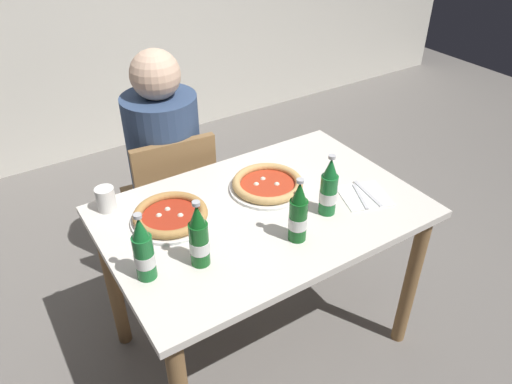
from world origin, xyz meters
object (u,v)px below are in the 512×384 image
(napkin_with_cutlery, at_px, (364,196))
(pizza_margherita_near, at_px, (268,184))
(chair_behind_table, at_px, (173,199))
(beer_bottle_center, at_px, (329,189))
(pizza_marinara_far, at_px, (171,216))
(beer_bottle_left, at_px, (199,238))
(beer_bottle_right, at_px, (298,215))
(dining_table_main, at_px, (263,232))
(diner_seated, at_px, (168,177))
(beer_bottle_extra, at_px, (144,251))
(paper_cup, at_px, (106,199))

(napkin_with_cutlery, bearing_deg, pizza_margherita_near, 139.48)
(chair_behind_table, xyz_separation_m, beer_bottle_center, (0.32, -0.76, 0.37))
(pizza_marinara_far, height_order, beer_bottle_left, beer_bottle_left)
(beer_bottle_right, height_order, napkin_with_cutlery, beer_bottle_right)
(chair_behind_table, bearing_deg, pizza_margherita_near, 119.48)
(dining_table_main, xyz_separation_m, chair_behind_table, (-0.13, 0.61, -0.15))
(dining_table_main, xyz_separation_m, beer_bottle_left, (-0.34, -0.14, 0.22))
(diner_seated, relative_size, beer_bottle_center, 4.89)
(napkin_with_cutlery, bearing_deg, beer_bottle_center, -179.68)
(pizza_margherita_near, xyz_separation_m, beer_bottle_right, (-0.09, -0.32, 0.08))
(napkin_with_cutlery, bearing_deg, diner_seated, 122.12)
(dining_table_main, bearing_deg, pizza_marinara_far, 158.88)
(chair_behind_table, relative_size, beer_bottle_center, 3.44)
(chair_behind_table, bearing_deg, pizza_marinara_far, 73.73)
(dining_table_main, height_order, beer_bottle_extra, beer_bottle_extra)
(diner_seated, xyz_separation_m, pizza_margherita_near, (0.21, -0.55, 0.19))
(beer_bottle_left, height_order, beer_bottle_right, same)
(pizza_marinara_far, relative_size, napkin_with_cutlery, 1.30)
(beer_bottle_extra, bearing_deg, napkin_with_cutlery, -2.63)
(beer_bottle_center, bearing_deg, diner_seated, 111.19)
(pizza_margherita_near, bearing_deg, diner_seated, 110.91)
(pizza_margherita_near, distance_m, paper_cup, 0.63)
(paper_cup, bearing_deg, diner_seated, 41.85)
(chair_behind_table, distance_m, beer_bottle_right, 0.91)
(pizza_margherita_near, height_order, paper_cup, paper_cup)
(dining_table_main, distance_m, beer_bottle_right, 0.30)
(pizza_marinara_far, bearing_deg, beer_bottle_extra, -129.15)
(paper_cup, bearing_deg, napkin_with_cutlery, -27.60)
(chair_behind_table, xyz_separation_m, beer_bottle_right, (0.13, -0.82, 0.37))
(beer_bottle_left, distance_m, napkin_with_cutlery, 0.73)
(dining_table_main, relative_size, paper_cup, 12.63)
(pizza_margherita_near, relative_size, beer_bottle_left, 1.26)
(beer_bottle_extra, xyz_separation_m, napkin_with_cutlery, (0.90, -0.04, -0.10))
(beer_bottle_left, bearing_deg, paper_cup, 109.52)
(diner_seated, bearing_deg, paper_cup, -138.15)
(pizza_margherita_near, relative_size, napkin_with_cutlery, 1.36)
(pizza_marinara_far, height_order, beer_bottle_right, beer_bottle_right)
(chair_behind_table, relative_size, beer_bottle_left, 3.44)
(dining_table_main, height_order, beer_bottle_left, beer_bottle_left)
(dining_table_main, relative_size, chair_behind_table, 1.41)
(diner_seated, height_order, pizza_marinara_far, diner_seated)
(beer_bottle_extra, height_order, paper_cup, beer_bottle_extra)
(diner_seated, distance_m, beer_bottle_left, 0.87)
(beer_bottle_left, xyz_separation_m, beer_bottle_extra, (-0.17, 0.04, 0.00))
(pizza_margherita_near, height_order, beer_bottle_extra, beer_bottle_extra)
(diner_seated, xyz_separation_m, paper_cup, (-0.38, -0.34, 0.21))
(paper_cup, bearing_deg, beer_bottle_center, -33.81)
(dining_table_main, relative_size, beer_bottle_center, 4.86)
(beer_bottle_right, height_order, paper_cup, beer_bottle_right)
(chair_behind_table, xyz_separation_m, paper_cup, (-0.37, -0.29, 0.32))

